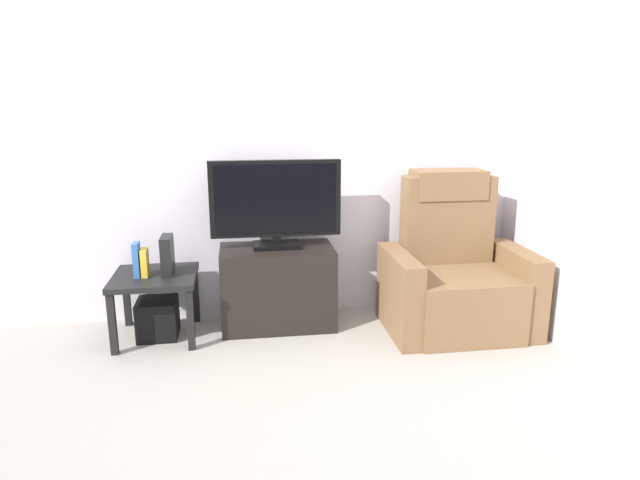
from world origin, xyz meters
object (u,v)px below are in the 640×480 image
Objects in this scene: television at (276,202)px; recliner_armchair at (455,275)px; subwoofer_box at (158,318)px; tv_stand at (278,287)px; game_console at (167,255)px; book_leftmost at (137,260)px; book_middle at (145,263)px; side_table at (155,284)px.

television reaches higher than recliner_armchair.
tv_stand is at bearing 5.99° from subwoofer_box.
game_console is at bearing -172.59° from television.
subwoofer_box is (-0.82, -0.09, -0.15)m from tv_stand.
book_leftmost is 0.05m from book_middle.
game_console is at bearing -178.33° from recliner_armchair.
television is 3.92× the size of book_leftmost.
recliner_armchair is 2.00× the size of side_table.
side_table is 2.96× the size of book_middle.
game_console is at bearing 6.34° from side_table.
subwoofer_box is 0.43m from book_leftmost.
subwoofer_box is 1.43× the size of book_middle.
tv_stand is at bearing 5.94° from game_console.
side_table is at bearing 11.31° from book_leftmost.
tv_stand is 1.45× the size of side_table.
television is at bearing 7.29° from side_table.
tv_stand is 0.78m from game_console.
tv_stand is 0.72× the size of recliner_armchair.
book_middle is (0.05, 0.00, -0.02)m from book_leftmost.
book_middle is at bearing -158.79° from side_table.
recliner_armchair is (1.22, -0.21, -0.51)m from television.
tv_stand is 3.06× the size of game_console.
recliner_armchair is 2.15m from book_leftmost.
recliner_armchair is 1.96m from game_console.
television is at bearing 90.00° from tv_stand.
book_leftmost is (-0.10, -0.02, 0.18)m from side_table.
television is 0.97m from side_table.
television reaches higher than game_console.
recliner_armchair is 2.04m from side_table.
game_console reaches higher than tv_stand.
game_console reaches higher than subwoofer_box.
side_table is 0.24m from subwoofer_box.
recliner_armchair reaches higher than side_table.
television is at bearing 7.73° from book_leftmost.
book_leftmost is (-2.14, 0.09, 0.18)m from recliner_armchair.
tv_stand is at bearing 176.18° from recliner_armchair.
book_leftmost is at bearing -173.43° from tv_stand.
tv_stand reaches higher than side_table.
recliner_armchair reaches higher than book_leftmost.
television reaches higher than book_leftmost.
side_table is (-0.82, -0.09, 0.09)m from tv_stand.
side_table is (-0.82, -0.10, -0.51)m from television.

